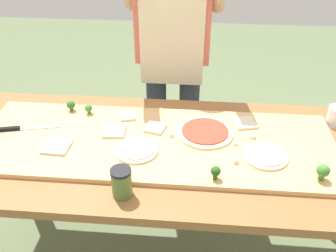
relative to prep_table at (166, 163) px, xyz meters
The scene contains 21 objects.
prep_table is the anchor object (origin of this frame).
cutting_board 0.11m from the prep_table, 162.50° to the left, with size 1.58×0.55×0.02m, color tan.
chefs_knife 0.69m from the prep_table, behind, with size 0.29×0.09×0.02m.
pizza_whole_white_garlic 0.44m from the prep_table, ahead, with size 0.19×0.19×0.02m.
pizza_whole_cheese_artichoke 0.18m from the prep_table, 151.02° to the right, with size 0.19×0.19×0.02m.
pizza_whole_tomato_red 0.23m from the prep_table, 28.57° to the left, with size 0.26×0.26×0.02m.
pizza_slice_center 0.28m from the prep_table, 165.29° to the left, with size 0.10×0.10×0.01m, color beige.
pizza_slice_near_right 0.17m from the prep_table, 119.08° to the left, with size 0.09×0.09×0.01m, color beige.
pizza_slice_far_right 0.42m from the prep_table, 27.43° to the left, with size 0.10×0.10×0.01m, color beige.
pizza_slice_near_left 0.48m from the prep_table, behind, with size 0.11×0.11×0.01m, color beige.
pizza_slice_far_left 0.30m from the prep_table, 136.06° to the left, with size 0.07×0.07×0.01m, color beige.
broccoli_floret_center_left 0.66m from the prep_table, 16.34° to the right, with size 0.05×0.05×0.07m.
broccoli_floret_back_right 0.56m from the prep_table, 154.69° to the left, with size 0.04×0.04×0.05m.
broccoli_floret_front_left 0.33m from the prep_table, 45.04° to the right, with size 0.04×0.04×0.06m.
broccoli_floret_front_mid 0.47m from the prep_table, 151.88° to the left, with size 0.04×0.04×0.05m.
cheese_crumble_a 0.32m from the prep_table, ahead, with size 0.01×0.01×0.01m, color silver.
cheese_crumble_b 0.13m from the prep_table, 69.28° to the left, with size 0.02×0.02×0.02m, color silver.
cheese_crumble_c 0.34m from the prep_table, 20.01° to the right, with size 0.02×0.02×0.02m, color silver.
cheese_crumble_d 0.41m from the prep_table, 11.41° to the left, with size 0.02×0.02×0.02m, color white.
sauce_jar 0.37m from the prep_table, 113.62° to the right, with size 0.08×0.08×0.12m.
cook_center 0.73m from the prep_table, 91.74° to the left, with size 0.54×0.39×1.67m.
Camera 1 is at (0.12, -1.31, 1.76)m, focal length 40.09 mm.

